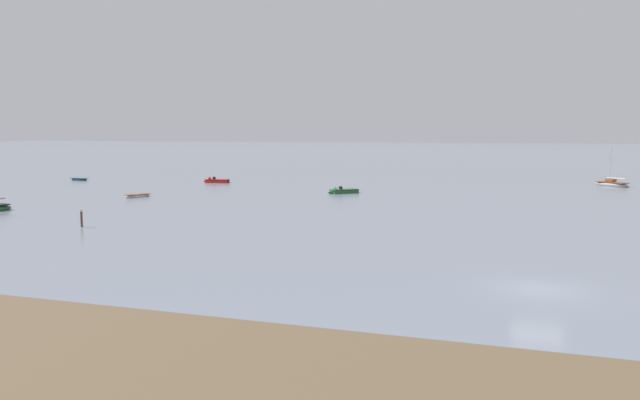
% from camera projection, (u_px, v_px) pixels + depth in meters
% --- Properties ---
extents(ground_plane, '(800.00, 800.00, 0.00)m').
position_uv_depth(ground_plane, '(539.00, 289.00, 30.89)').
color(ground_plane, gray).
extents(motorboat_moored_0, '(4.02, 3.84, 1.42)m').
position_uv_depth(motorboat_moored_0, '(340.00, 192.00, 78.66)').
color(motorboat_moored_0, '#23602D').
rests_on(motorboat_moored_0, ground).
extents(sailboat_moored_2, '(4.97, 5.12, 6.11)m').
position_uv_depth(sailboat_moored_2, '(612.00, 184.00, 89.09)').
color(sailboat_moored_2, gray).
rests_on(sailboat_moored_2, ground).
extents(motorboat_moored_1, '(4.26, 1.86, 1.42)m').
position_uv_depth(motorboat_moored_1, '(214.00, 181.00, 95.27)').
color(motorboat_moored_1, red).
rests_on(motorboat_moored_1, ground).
extents(rowboat_moored_1, '(2.46, 3.36, 0.51)m').
position_uv_depth(rowboat_moored_1, '(138.00, 196.00, 74.21)').
color(rowboat_moored_1, white).
rests_on(rowboat_moored_1, ground).
extents(rowboat_moored_2, '(3.26, 1.32, 0.50)m').
position_uv_depth(rowboat_moored_2, '(79.00, 179.00, 99.58)').
color(rowboat_moored_2, '#197084').
rests_on(rowboat_moored_2, ground).
extents(mooring_post_near, '(0.22, 0.22, 1.54)m').
position_uv_depth(mooring_post_near, '(82.00, 219.00, 51.03)').
color(mooring_post_near, '#523323').
rests_on(mooring_post_near, ground).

